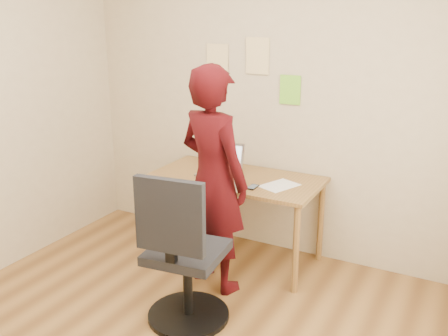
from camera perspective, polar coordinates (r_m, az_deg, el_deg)
The scene contains 10 objects.
room at distance 2.78m, azimuth -9.04°, elevation 2.67°, with size 3.58×3.58×2.78m.
desk at distance 4.17m, azimuth 1.42°, elevation -2.12°, with size 1.40×0.70×0.74m.
laptop at distance 4.21m, azimuth -0.39°, elevation 0.09°, with size 0.35×0.32×0.24m.
paper_sheet at distance 3.95m, azimuth 6.35°, elevation -2.00°, with size 0.21×0.30×0.00m, color white.
phone at distance 3.89m, azimuth 3.31°, elevation -2.18°, with size 0.06×0.13×0.01m.
wall_note_left at distance 4.44m, azimuth -0.76°, elevation 12.08°, with size 0.21×0.00×0.30m, color #F1D490.
wall_note_mid at distance 4.26m, azimuth 3.84°, elevation 12.66°, with size 0.21×0.00×0.30m, color #F1D490.
wall_note_right at distance 4.18m, azimuth 7.56°, elevation 8.84°, with size 0.18×0.00×0.24m, color #7DDB31.
office_chair at distance 3.37m, azimuth -4.76°, elevation -10.60°, with size 0.57×0.57×1.09m.
person at distance 3.69m, azimuth -1.21°, elevation -1.39°, with size 0.62×0.41×1.71m, color #360709.
Camera 1 is at (1.63, -2.13, 2.05)m, focal length 40.00 mm.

